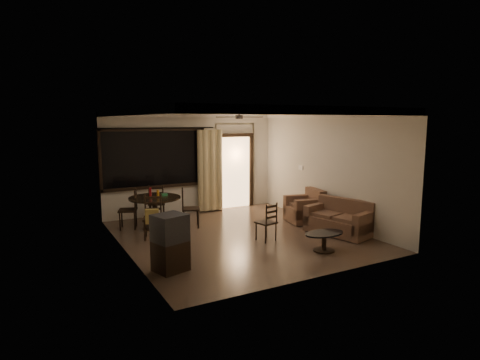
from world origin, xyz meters
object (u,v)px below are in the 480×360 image
dining_chair_east (190,216)px  dining_chair_south (153,225)px  sofa (340,221)px  coffee_table (324,239)px  dining_chair_west (129,217)px  armchair (306,209)px  dining_table (155,204)px  tv_cabinet (170,243)px  side_chair (266,229)px  dining_chair_north (157,210)px

dining_chair_east → dining_chair_south: same height
sofa → coffee_table: size_ratio=1.85×
dining_chair_west → armchair: size_ratio=0.99×
dining_chair_west → dining_chair_south: (0.28, -1.09, 0.02)m
dining_table → dining_chair_east: size_ratio=1.29×
tv_cabinet → side_chair: 2.50m
side_chair → tv_cabinet: bearing=5.3°
dining_chair_east → coffee_table: 3.42m
dining_chair_east → coffee_table: dining_chair_east is taller
sofa → coffee_table: (-1.14, -0.79, -0.06)m
dining_chair_south → armchair: dining_chair_south is taller
dining_chair_south → armchair: size_ratio=0.99×
dining_table → tv_cabinet: 2.88m
dining_chair_north → side_chair: dining_chair_north is taller
dining_chair_east → sofa: (2.79, -2.20, 0.03)m
dining_chair_north → coffee_table: dining_chair_north is taller
dining_chair_north → coffee_table: 4.56m
dining_chair_west → coffee_table: (3.01, -3.56, -0.03)m
dining_chair_west → dining_chair_north: bearing=138.5°
dining_chair_south → dining_chair_north: size_ratio=1.00×
dining_chair_east → dining_chair_west: bearing=87.1°
dining_chair_east → tv_cabinet: 2.88m
coffee_table → dining_chair_south: bearing=137.9°
tv_cabinet → coffee_table: tv_cabinet is taller
dining_chair_east → dining_table: bearing=89.9°
dining_table → side_chair: bearing=-49.6°
dining_chair_east → dining_chair_north: same height
dining_chair_west → side_chair: size_ratio=1.13×
dining_chair_east → dining_chair_north: 1.15m
dining_chair_east → side_chair: size_ratio=1.13×
sofa → side_chair: size_ratio=1.89×
dining_chair_west → tv_cabinet: bearing=19.7°
dining_chair_south → coffee_table: (2.73, -2.47, -0.05)m
dining_chair_south → dining_chair_north: 1.64m
dining_chair_west → dining_chair_north: (0.83, 0.46, 0.00)m
armchair → coffee_table: 2.33m
dining_table → dining_chair_east: dining_table is taller
tv_cabinet → side_chair: (2.39, 0.69, -0.25)m
armchair → coffee_table: size_ratio=1.12×
dining_chair_west → coffee_table: bearing=60.0°
dining_chair_south → armchair: (3.86, -0.43, 0.04)m
coffee_table → dining_chair_east: bearing=118.9°
dining_table → sofa: dining_table is taller
dining_chair_north → dining_chair_south: bearing=90.0°
coffee_table → armchair: bearing=60.9°
armchair → dining_table: bearing=172.1°
tv_cabinet → sofa: (4.15, 0.33, -0.19)m
tv_cabinet → coffee_table: 3.06m
dining_table → side_chair: size_ratio=1.46×
tv_cabinet → armchair: bearing=4.0°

